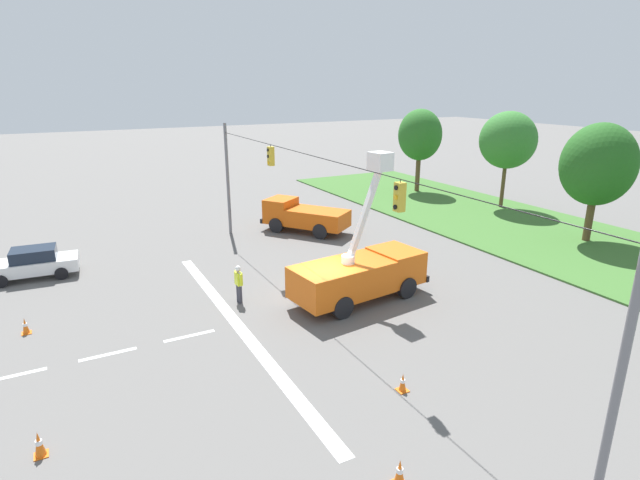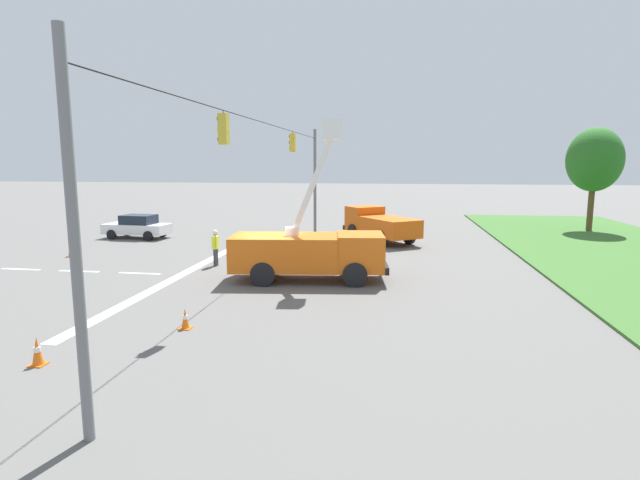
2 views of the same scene
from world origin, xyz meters
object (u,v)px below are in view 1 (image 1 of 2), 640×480
at_px(traffic_cone_foreground_right, 403,383).
at_px(traffic_cone_near_bucket, 393,270).
at_px(sedan_white, 33,263).
at_px(tree_centre, 598,165).
at_px(utility_truck_bucket_lift, 360,272).
at_px(tree_west, 508,140).
at_px(traffic_cone_mid_right, 400,472).
at_px(tree_far_west, 420,135).
at_px(road_worker, 239,282).
at_px(utility_truck_support_near, 303,216).
at_px(traffic_cone_foreground_left, 39,444).
at_px(traffic_cone_mid_left, 25,326).

height_order(traffic_cone_foreground_right, traffic_cone_near_bucket, traffic_cone_near_bucket).
bearing_deg(traffic_cone_near_bucket, sedan_white, -117.53).
bearing_deg(tree_centre, utility_truck_bucket_lift, -87.44).
bearing_deg(tree_west, traffic_cone_mid_right, -51.42).
bearing_deg(tree_far_west, tree_west, 13.72).
bearing_deg(tree_centre, sedan_white, -107.01).
distance_m(tree_centre, road_worker, 22.77).
relative_size(utility_truck_support_near, traffic_cone_near_bucket, 9.00).
distance_m(sedan_white, traffic_cone_foreground_left, 14.79).
height_order(utility_truck_support_near, traffic_cone_foreground_right, utility_truck_support_near).
bearing_deg(tree_far_west, utility_truck_support_near, -65.88).
height_order(utility_truck_bucket_lift, traffic_cone_near_bucket, utility_truck_bucket_lift).
bearing_deg(traffic_cone_mid_left, tree_centre, 85.07).
xyz_separation_m(utility_truck_bucket_lift, sedan_white, (-10.16, -13.31, -0.56)).
bearing_deg(utility_truck_support_near, sedan_white, -86.21).
xyz_separation_m(tree_west, traffic_cone_foreground_left, (14.38, -32.57, -5.00)).
bearing_deg(traffic_cone_mid_right, road_worker, 179.48).
bearing_deg(traffic_cone_near_bucket, traffic_cone_foreground_right, -34.27).
height_order(tree_far_west, sedan_white, tree_far_west).
relative_size(traffic_cone_foreground_right, traffic_cone_near_bucket, 0.94).
xyz_separation_m(sedan_white, traffic_cone_near_bucket, (8.54, 16.39, -0.47)).
distance_m(traffic_cone_foreground_left, traffic_cone_foreground_right, 10.59).
relative_size(traffic_cone_mid_right, traffic_cone_near_bucket, 1.08).
xyz_separation_m(tree_west, tree_centre, (8.99, -2.19, -0.51)).
xyz_separation_m(traffic_cone_foreground_left, traffic_cone_near_bucket, (-6.24, 16.08, -0.04)).
height_order(utility_truck_support_near, traffic_cone_near_bucket, utility_truck_support_near).
relative_size(road_worker, traffic_cone_foreground_left, 2.39).
distance_m(tree_far_west, utility_truck_bucket_lift, 25.39).
bearing_deg(traffic_cone_mid_left, traffic_cone_foreground_right, 46.86).
height_order(tree_far_west, utility_truck_bucket_lift, tree_far_west).
distance_m(utility_truck_support_near, traffic_cone_near_bucket, 9.64).
xyz_separation_m(tree_west, road_worker, (7.46, -24.57, -4.37)).
xyz_separation_m(traffic_cone_foreground_right, traffic_cone_mid_right, (3.16, -2.48, 0.05)).
distance_m(tree_centre, traffic_cone_near_bucket, 15.03).
xyz_separation_m(utility_truck_support_near, traffic_cone_foreground_right, (17.98, -5.25, -0.80)).
distance_m(utility_truck_bucket_lift, traffic_cone_mid_left, 14.01).
bearing_deg(traffic_cone_foreground_right, utility_truck_bucket_lift, 158.69).
xyz_separation_m(road_worker, traffic_cone_foreground_right, (9.07, 2.37, -0.70)).
bearing_deg(traffic_cone_foreground_left, sedan_white, -178.81).
height_order(tree_west, traffic_cone_foreground_left, tree_west).
xyz_separation_m(tree_centre, road_worker, (-1.53, -22.39, -3.86)).
bearing_deg(sedan_white, utility_truck_support_near, 93.79).
bearing_deg(traffic_cone_near_bucket, road_worker, -94.84).
bearing_deg(tree_far_west, traffic_cone_near_bucket, -41.66).
relative_size(utility_truck_bucket_lift, traffic_cone_foreground_right, 10.83).
relative_size(tree_centre, road_worker, 4.17).
bearing_deg(traffic_cone_mid_right, utility_truck_bucket_lift, 152.72).
xyz_separation_m(tree_west, traffic_cone_mid_right, (19.69, -24.69, -5.02)).
height_order(tree_centre, utility_truck_bucket_lift, tree_centre).
bearing_deg(utility_truck_support_near, utility_truck_bucket_lift, -13.10).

